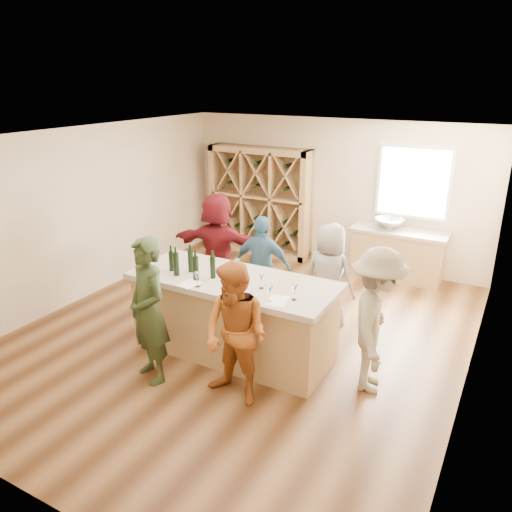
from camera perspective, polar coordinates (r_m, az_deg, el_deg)
The scene contains 35 objects.
floor at distance 7.39m, azimuth -1.45°, elevation -9.12°, with size 6.00×7.00×0.10m, color brown.
ceiling at distance 6.49m, azimuth -1.67°, elevation 13.85°, with size 6.00×7.00×0.10m, color white.
wall_back at distance 9.92m, azimuth 8.94°, elevation 7.25°, with size 6.00×0.10×2.80m, color beige.
wall_front at distance 4.40m, azimuth -26.10°, elevation -11.38°, with size 6.00×0.10×2.80m, color beige.
wall_left at distance 8.69m, azimuth -19.24°, elevation 4.58°, with size 0.10×7.00×2.80m, color beige.
wall_right at distance 5.96m, azimuth 24.68°, elevation -2.98°, with size 0.10×7.00×2.80m, color beige.
window_frame at distance 9.38m, azimuth 17.58°, elevation 8.03°, with size 1.30×0.06×1.30m, color white.
window_pane at distance 9.35m, azimuth 17.53°, elevation 7.99°, with size 1.18×0.01×1.18m, color white.
wine_rack at distance 10.33m, azimuth 0.45°, elevation 6.29°, with size 2.20×0.45×2.20m, color #A5804E.
back_counter_base at distance 9.49m, azimuth 15.82°, elevation 0.03°, with size 1.60×0.58×0.86m, color #A5804E.
back_counter_top at distance 9.35m, azimuth 16.08°, elevation 2.68°, with size 1.70×0.62×0.06m, color #A79B88.
sink at distance 9.35m, azimuth 14.97°, elevation 3.59°, with size 0.54×0.54×0.19m, color silver.
faucet at distance 9.51m, azimuth 15.27°, elevation 4.18°, with size 0.02×0.02×0.30m, color silver.
tasting_counter_base at distance 6.67m, azimuth -2.58°, elevation -7.16°, with size 2.60×1.00×1.00m, color #A5804E.
tasting_counter_top at distance 6.44m, azimuth -2.66°, elevation -2.88°, with size 2.72×1.12×0.08m, color #A79B88.
wine_bottle_a at distance 6.72m, azimuth -9.64°, elevation -0.57°, with size 0.07×0.07×0.27m, color black.
wine_bottle_b at distance 6.55m, azimuth -9.12°, elevation -0.91°, with size 0.08×0.08×0.31m, color black.
wine_bottle_c at distance 6.64m, azimuth -7.48°, elevation -0.59°, with size 0.07×0.07×0.29m, color black.
wine_bottle_d at distance 6.37m, azimuth -6.91°, elevation -1.39°, with size 0.08×0.08×0.32m, color black.
wine_bottle_e at distance 6.41m, azimuth -4.96°, elevation -1.29°, with size 0.07×0.07×0.29m, color black.
wine_glass_a at distance 6.18m, azimuth -6.74°, elevation -2.70°, with size 0.07×0.07×0.19m, color white.
wine_glass_b at distance 5.90m, azimuth -2.98°, elevation -3.69°, with size 0.07×0.07×0.19m, color white.
wine_glass_c at distance 5.73m, azimuth 1.56°, elevation -4.38°, with size 0.07×0.07×0.20m, color white.
wine_glass_d at distance 6.09m, azimuth 0.60°, elevation -2.97°, with size 0.07×0.07×0.17m, color white.
wine_glass_e at distance 5.80m, azimuth 4.40°, elevation -4.14°, with size 0.07×0.07×0.20m, color white.
tasting_menu_a at distance 6.31m, azimuth -7.61°, elevation -3.16°, with size 0.20×0.27×0.00m, color white.
tasting_menu_b at distance 5.96m, azimuth -2.70°, elevation -4.41°, with size 0.21×0.29×0.00m, color white.
tasting_menu_c at distance 5.80m, azimuth 2.48°, elevation -5.12°, with size 0.23×0.31×0.00m, color white.
person_near_left at distance 6.08m, azimuth -12.21°, elevation -6.15°, with size 0.66×0.49×1.82m, color #263319.
person_near_right at distance 5.60m, azimuth -2.32°, elevation -8.94°, with size 0.81×0.44×1.67m, color #994C19.
person_server at distance 5.94m, azimuth 13.57°, elevation -7.24°, with size 1.14×0.53×1.76m, color gray.
person_far_mid at distance 7.60m, azimuth 0.74°, elevation -1.23°, with size 0.93×0.48×1.59m, color #335972.
person_far_right at distance 7.28m, azimuth 8.35°, elevation -2.39°, with size 0.78×0.51×1.60m, color slate.
person_far_left at distance 8.16m, azimuth -4.36°, elevation 1.04°, with size 1.68×0.60×1.81m, color #590F14.
wine_glass_f at distance 6.58m, azimuth -2.14°, elevation -1.17°, with size 0.07×0.07×0.18m, color white.
Camera 1 is at (3.28, -5.56, 3.54)m, focal length 35.00 mm.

